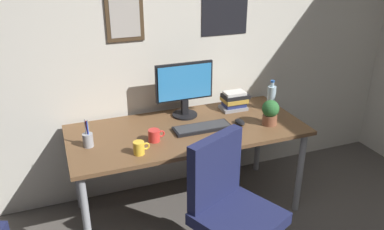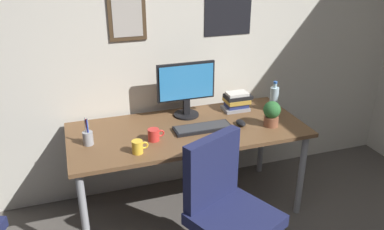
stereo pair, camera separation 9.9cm
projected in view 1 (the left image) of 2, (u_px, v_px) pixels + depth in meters
wall_back at (171, 38)px, 3.09m from camera, size 4.40×0.10×2.60m
desk at (187, 136)px, 2.94m from camera, size 1.75×0.77×0.73m
office_chair at (229, 204)px, 2.39m from camera, size 0.61×0.61×0.95m
monitor at (184, 87)px, 3.03m from camera, size 0.46×0.20×0.43m
keyboard at (202, 128)px, 2.89m from camera, size 0.43×0.15×0.03m
computer_mouse at (240, 122)px, 2.97m from camera, size 0.06×0.11×0.04m
water_bottle at (271, 97)px, 3.20m from camera, size 0.07×0.07×0.25m
coffee_mug_near at (139, 148)px, 2.54m from camera, size 0.11×0.07×0.09m
coffee_mug_far at (154, 135)px, 2.71m from camera, size 0.12×0.08×0.09m
potted_plant at (270, 112)px, 2.93m from camera, size 0.13×0.13×0.20m
pen_cup at (88, 139)px, 2.63m from camera, size 0.07×0.07×0.20m
book_stack_left at (234, 101)px, 3.23m from camera, size 0.24×0.17×0.15m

